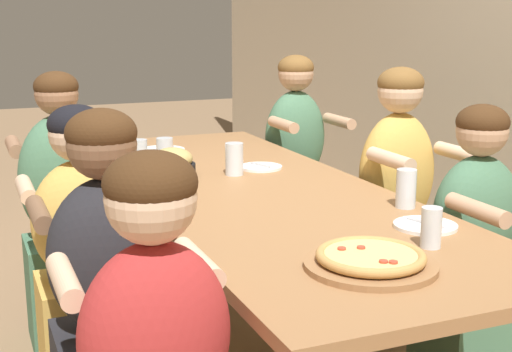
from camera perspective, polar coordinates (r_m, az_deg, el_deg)
dining_table at (r=2.87m, az=-0.00°, el=-2.23°), size 2.67×0.95×0.75m
pizza_board_main at (r=1.99m, az=9.15°, el=-6.62°), size 0.37×0.37×0.05m
skillet_bowl at (r=3.11m, az=-6.70°, el=1.05°), size 0.29×0.20×0.12m
empty_plate_a at (r=3.66m, az=-7.56°, el=2.06°), size 0.23×0.23×0.02m
empty_plate_b at (r=3.22m, az=0.39°, el=0.72°), size 0.19×0.19×0.02m
empty_plate_c at (r=2.40m, az=13.39°, el=-3.88°), size 0.21×0.21×0.02m
drinking_glass_a at (r=2.62m, az=11.91°, el=-1.20°), size 0.07×0.07×0.14m
drinking_glass_b at (r=3.35m, az=-7.30°, el=2.03°), size 0.08×0.08×0.12m
drinking_glass_c at (r=3.08m, az=-1.75°, el=1.20°), size 0.08×0.08×0.14m
drinking_glass_d at (r=2.19m, az=13.84°, el=-4.15°), size 0.06×0.06×0.12m
drinking_glass_e at (r=3.33m, az=-9.22°, el=1.75°), size 0.06×0.06×0.12m
diner_far_left at (r=4.14m, az=3.13°, el=0.70°), size 0.51×0.40×1.21m
diner_near_center at (r=2.73m, az=-13.59°, el=-7.04°), size 0.51×0.40×1.12m
diner_near_midright at (r=2.28m, az=-11.65°, el=-10.31°), size 0.51×0.40×1.16m
diner_near_midleft at (r=3.20m, az=-15.08°, el=-3.63°), size 0.51×0.40×1.20m
diner_far_midright at (r=2.87m, az=17.01°, el=-6.50°), size 0.51×0.40×1.11m
diner_far_center at (r=3.26m, az=11.09°, el=-2.89°), size 0.51×0.40×1.21m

